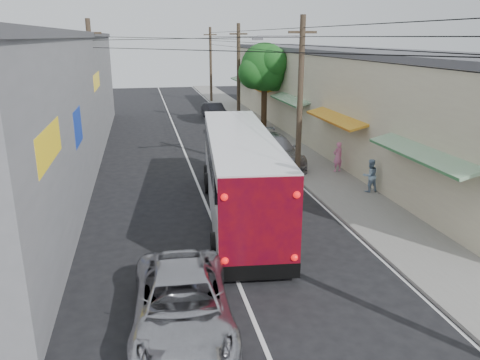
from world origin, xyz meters
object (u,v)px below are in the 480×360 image
at_px(parked_car_mid, 233,127).
at_px(pedestrian_near, 338,157).
at_px(coach_bus, 240,173).
at_px(parked_suv, 273,150).
at_px(parked_car_far, 214,111).
at_px(pedestrian_far, 370,176).
at_px(jeepney, 182,304).

distance_m(parked_car_mid, pedestrian_near, 10.73).
height_order(coach_bus, parked_suv, coach_bus).
bearing_deg(parked_car_far, parked_suv, -93.92).
bearing_deg(parked_car_mid, pedestrian_far, -78.48).
relative_size(coach_bus, pedestrian_near, 7.48).
bearing_deg(parked_car_far, coach_bus, -103.09).
distance_m(coach_bus, parked_suv, 7.89).
height_order(parked_car_far, pedestrian_near, pedestrian_near).
xyz_separation_m(parked_suv, pedestrian_far, (3.00, -5.87, 0.04)).
xyz_separation_m(jeepney, parked_car_far, (5.61, 30.86, -0.04)).
relative_size(parked_suv, parked_car_mid, 1.25).
bearing_deg(pedestrian_far, jeepney, 36.31).
height_order(coach_bus, jeepney, coach_bus).
height_order(jeepney, pedestrian_far, pedestrian_far).
relative_size(parked_suv, pedestrian_near, 3.69).
xyz_separation_m(coach_bus, pedestrian_near, (6.31, 4.72, -0.83)).
relative_size(jeepney, parked_car_far, 1.26).
relative_size(jeepney, pedestrian_near, 3.29).
distance_m(parked_suv, pedestrian_near, 3.75).
bearing_deg(jeepney, parked_suv, 69.40).
distance_m(jeepney, parked_car_mid, 23.04).
relative_size(coach_bus, parked_car_mid, 2.53).
bearing_deg(jeepney, pedestrian_near, 55.84).
bearing_deg(pedestrian_far, parked_car_far, -86.90).
bearing_deg(pedestrian_near, parked_car_mid, -85.57).
height_order(jeepney, parked_car_far, jeepney).
relative_size(parked_car_mid, parked_car_far, 1.14).
distance_m(coach_bus, pedestrian_far, 6.56).
bearing_deg(parked_suv, pedestrian_far, -65.88).
bearing_deg(parked_suv, parked_car_mid, 92.96).
height_order(parked_car_mid, pedestrian_far, pedestrian_far).
height_order(parked_suv, parked_car_mid, parked_suv).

